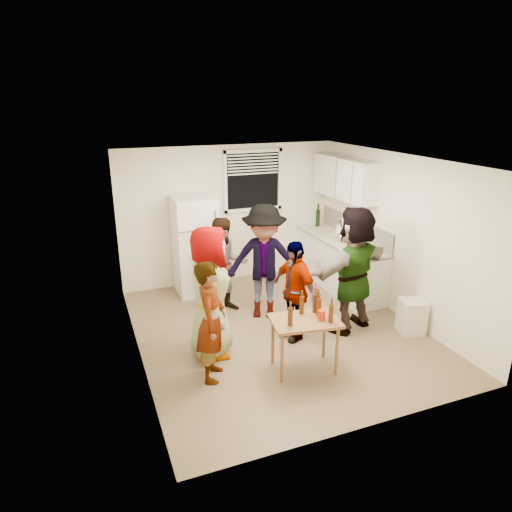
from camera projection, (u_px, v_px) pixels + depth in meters
name	position (u px, v px, depth m)	size (l,w,h in m)	color
room	(278.00, 331.00, 6.77)	(4.00, 4.50, 2.50)	white
window	(253.00, 181.00, 8.26)	(1.12, 0.10, 1.06)	white
refrigerator	(195.00, 246.00, 7.89)	(0.70, 0.70, 1.70)	white
counter_lower	(339.00, 264.00, 8.22)	(0.60, 2.20, 0.86)	white
countertop	(340.00, 240.00, 8.08)	(0.64, 2.22, 0.04)	beige
backsplash	(355.00, 228.00, 8.11)	(0.03, 2.20, 0.36)	#AFABA0
upper_cabinets	(344.00, 178.00, 7.94)	(0.34, 1.60, 0.70)	white
kettle	(342.00, 242.00, 7.94)	(0.24, 0.20, 0.20)	silver
paper_towel	(339.00, 239.00, 8.07)	(0.12, 0.12, 0.25)	white
wine_bottle	(317.00, 226.00, 8.91)	(0.08, 0.08, 0.32)	black
beer_bottle_counter	(349.00, 247.00, 7.66)	(0.06, 0.06, 0.24)	#47230C
blue_cup	(353.00, 251.00, 7.44)	(0.08, 0.08, 0.11)	#1835B6
picture_frame	(343.00, 230.00, 8.37)	(0.02, 0.18, 0.15)	#D2B354
trash_bin	(412.00, 316.00, 6.66)	(0.34, 0.34, 0.50)	silver
serving_table	(303.00, 369.00, 5.82)	(0.83, 0.55, 0.70)	brown
beer_bottle_table	(315.00, 312.00, 5.79)	(0.06, 0.06, 0.25)	#47230C
red_cup	(321.00, 319.00, 5.59)	(0.09, 0.09, 0.12)	#B6290D
guest_grey	(212.00, 353.00, 6.18)	(0.87, 1.78, 0.57)	gray
guest_stripe	(213.00, 376.00, 5.67)	(0.55, 1.52, 0.36)	#141933
guest_back_left	(226.00, 310.00, 7.42)	(0.75, 1.55, 0.59)	#4F3D28
guest_back_right	(264.00, 315.00, 7.26)	(1.16, 1.80, 0.67)	#434347
guest_black	(293.00, 336.00, 6.61)	(0.85, 1.45, 0.35)	black
guest_orange	(349.00, 327.00, 6.87)	(1.73, 1.87, 0.55)	#E3944A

